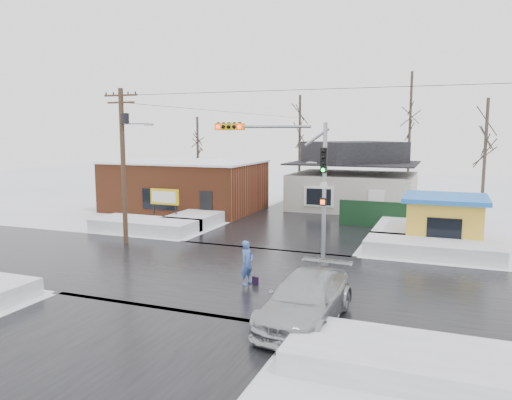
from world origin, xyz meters
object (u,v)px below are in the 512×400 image
(marquee_sign, at_px, (165,198))
(kiosk, at_px, (445,220))
(traffic_signal, at_px, (293,173))
(utility_pole, at_px, (124,157))
(car, at_px, (306,300))
(pedestrian, at_px, (247,263))

(marquee_sign, xyz_separation_m, kiosk, (18.50, 0.50, -0.46))
(traffic_signal, relative_size, kiosk, 1.52)
(utility_pole, height_order, car, utility_pole)
(traffic_signal, xyz_separation_m, marquee_sign, (-11.43, 6.53, -2.62))
(pedestrian, distance_m, car, 4.84)
(traffic_signal, xyz_separation_m, car, (2.80, -7.55, -3.71))
(traffic_signal, distance_m, marquee_sign, 13.42)
(marquee_sign, xyz_separation_m, car, (14.24, -14.07, -1.09))
(traffic_signal, bearing_deg, kiosk, 44.84)
(kiosk, distance_m, pedestrian, 13.72)
(marquee_sign, bearing_deg, utility_pole, -79.87)
(kiosk, bearing_deg, car, -106.30)
(utility_pole, xyz_separation_m, pedestrian, (9.63, -4.78, -4.15))
(utility_pole, relative_size, kiosk, 1.96)
(pedestrian, relative_size, car, 0.34)
(utility_pole, bearing_deg, traffic_signal, -2.95)
(car, bearing_deg, pedestrian, 139.25)
(car, bearing_deg, marquee_sign, 137.55)
(utility_pole, distance_m, pedestrian, 11.52)
(marquee_sign, distance_m, pedestrian, 15.22)
(marquee_sign, height_order, car, marquee_sign)
(utility_pole, distance_m, kiosk, 18.95)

